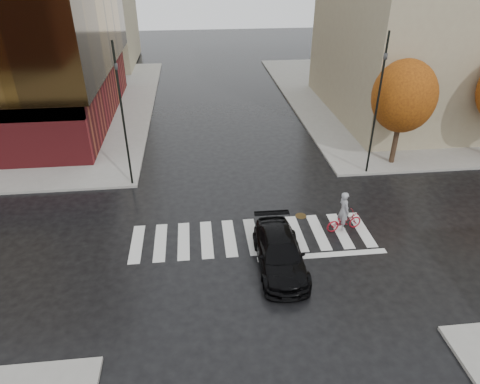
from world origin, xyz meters
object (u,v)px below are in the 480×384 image
Objects in this scene: cyclist at (344,217)px; traffic_light_ne at (379,95)px; fire_hydrant at (80,153)px; sedan at (280,253)px; traffic_light_nw at (121,106)px.

traffic_light_ne is at bearing -42.59° from cyclist.
cyclist is 17.32m from fire_hydrant.
sedan is 11.54m from traffic_light_ne.
sedan is 2.28× the size of cyclist.
traffic_light_nw reaches higher than sedan.
traffic_light_nw is at bearing -44.75° from fire_hydrant.
traffic_light_nw is 14.21m from traffic_light_ne.
traffic_light_ne reaches higher than cyclist.
sedan is 4.35m from cyclist.
fire_hydrant is (-14.53, 9.43, -0.15)m from cyclist.
fire_hydrant is at bearing 133.28° from sedan.
traffic_light_ne is 18.81m from fire_hydrant.
traffic_light_nw is 0.98× the size of traffic_light_ne.
traffic_light_nw reaches higher than fire_hydrant.
sedan is at bearing -47.30° from fire_hydrant.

